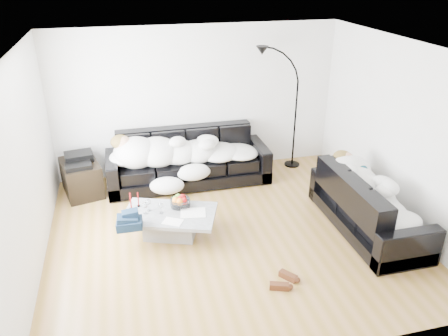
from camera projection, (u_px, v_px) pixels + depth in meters
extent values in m
plane|color=olive|center=(229.00, 233.00, 6.25)|extent=(5.00, 5.00, 0.00)
cube|color=silver|center=(197.00, 101.00, 7.66)|extent=(5.00, 0.02, 2.60)
cube|color=silver|center=(25.00, 170.00, 5.15)|extent=(0.02, 4.50, 2.60)
cube|color=silver|center=(399.00, 133.00, 6.23)|extent=(0.02, 4.50, 2.60)
plane|color=white|center=(230.00, 49.00, 5.13)|extent=(5.00, 5.00, 0.00)
cube|color=black|center=(188.00, 158.00, 7.52)|extent=(2.76, 0.95, 0.90)
cube|color=black|center=(369.00, 203.00, 6.20)|extent=(0.88, 2.06, 0.83)
ellipsoid|color=#0A3C48|center=(346.00, 166.00, 6.62)|extent=(0.42, 0.38, 0.20)
cube|color=#939699|center=(170.00, 224.00, 6.13)|extent=(1.44, 1.12, 0.37)
cylinder|color=white|center=(180.00, 201.00, 6.19)|extent=(0.34, 0.34, 0.17)
cylinder|color=white|center=(149.00, 205.00, 6.07)|extent=(0.08, 0.08, 0.17)
cylinder|color=white|center=(145.00, 208.00, 5.99)|extent=(0.09, 0.09, 0.18)
cylinder|color=white|center=(161.00, 208.00, 6.01)|extent=(0.09, 0.09, 0.16)
cylinder|color=maroon|center=(131.00, 201.00, 6.07)|extent=(0.05, 0.05, 0.26)
cylinder|color=maroon|center=(138.00, 200.00, 6.16)|extent=(0.05, 0.05, 0.22)
cube|color=silver|center=(193.00, 213.00, 6.05)|extent=(0.39, 0.32, 0.01)
cube|color=silver|center=(173.00, 222.00, 5.84)|extent=(0.31, 0.29, 0.01)
cube|color=black|center=(82.00, 178.00, 7.23)|extent=(0.73, 0.92, 0.56)
cube|color=black|center=(79.00, 159.00, 7.08)|extent=(0.49, 0.41, 0.13)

